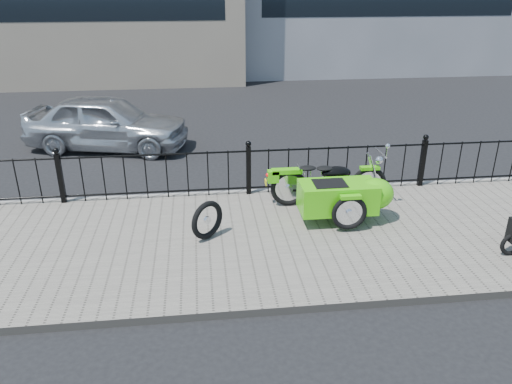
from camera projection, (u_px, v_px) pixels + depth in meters
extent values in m
plane|color=black|center=(256.00, 229.00, 8.65)|extent=(120.00, 120.00, 0.00)
cube|color=slate|center=(260.00, 240.00, 8.17)|extent=(30.00, 3.80, 0.12)
cube|color=gray|center=(248.00, 193.00, 9.94)|extent=(30.00, 0.10, 0.12)
cylinder|color=black|center=(248.00, 151.00, 9.44)|extent=(14.00, 0.04, 0.04)
cylinder|color=black|center=(249.00, 188.00, 9.74)|extent=(14.00, 0.04, 0.04)
cube|color=black|center=(61.00, 178.00, 9.22)|extent=(0.09, 0.09, 0.96)
sphere|color=black|center=(56.00, 151.00, 9.00)|extent=(0.11, 0.11, 0.11)
cube|color=black|center=(249.00, 170.00, 9.60)|extent=(0.09, 0.09, 0.96)
sphere|color=black|center=(248.00, 144.00, 9.38)|extent=(0.11, 0.11, 0.11)
cube|color=black|center=(422.00, 163.00, 9.97)|extent=(0.09, 0.09, 0.96)
sphere|color=black|center=(426.00, 137.00, 9.76)|extent=(0.11, 0.11, 0.11)
cube|color=black|center=(50.00, 7.00, 17.75)|extent=(12.50, 0.06, 1.00)
cube|color=black|center=(391.00, 3.00, 20.05)|extent=(10.50, 0.06, 1.00)
torus|color=black|center=(368.00, 185.00, 9.30)|extent=(0.69, 0.09, 0.69)
torus|color=black|center=(289.00, 188.00, 9.14)|extent=(0.69, 0.09, 0.69)
torus|color=black|center=(349.00, 213.00, 8.19)|extent=(0.60, 0.08, 0.60)
cube|color=gray|center=(329.00, 185.00, 9.21)|extent=(0.34, 0.22, 0.24)
cylinder|color=black|center=(329.00, 189.00, 9.24)|extent=(1.40, 0.04, 0.04)
ellipsoid|color=black|center=(336.00, 173.00, 9.13)|extent=(0.54, 0.29, 0.26)
cylinder|color=silver|center=(381.00, 153.00, 9.07)|extent=(0.03, 0.56, 0.03)
cylinder|color=silver|center=(373.00, 169.00, 9.19)|extent=(0.25, 0.04, 0.59)
sphere|color=silver|center=(379.00, 160.00, 9.13)|extent=(0.15, 0.15, 0.15)
cube|color=#4BD50E|center=(370.00, 168.00, 9.17)|extent=(0.36, 0.12, 0.06)
cube|color=#4BD50E|center=(287.00, 171.00, 9.00)|extent=(0.55, 0.16, 0.08)
ellipsoid|color=black|center=(325.00, 168.00, 9.07)|extent=(0.31, 0.22, 0.08)
ellipsoid|color=black|center=(308.00, 168.00, 9.03)|extent=(0.31, 0.22, 0.08)
sphere|color=red|center=(268.00, 175.00, 8.99)|extent=(0.07, 0.07, 0.07)
cube|color=yellow|center=(266.00, 182.00, 9.15)|extent=(0.02, 0.14, 0.10)
cube|color=#4BD50E|center=(338.00, 197.00, 8.48)|extent=(1.30, 0.62, 0.50)
ellipsoid|color=#4BD50E|center=(375.00, 194.00, 8.54)|extent=(0.65, 0.60, 0.54)
cube|color=black|center=(330.00, 185.00, 8.38)|extent=(0.55, 0.43, 0.06)
cube|color=#4BD50E|center=(351.00, 197.00, 8.07)|extent=(0.34, 0.11, 0.06)
torus|color=black|center=(512.00, 244.00, 7.56)|extent=(0.38, 0.06, 0.38)
torus|color=black|center=(207.00, 220.00, 8.00)|extent=(0.55, 0.50, 0.65)
imported|color=silver|center=(107.00, 122.00, 12.42)|extent=(4.26, 2.49, 1.36)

